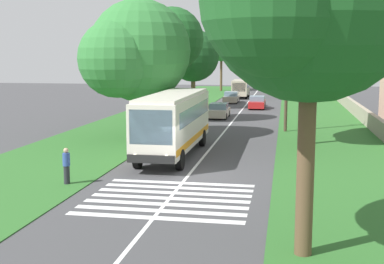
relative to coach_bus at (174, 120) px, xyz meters
The scene contains 20 objects.
ground 5.69m from the coach_bus, 160.01° to the right, with size 160.00×160.00×0.00m, color #424244.
grass_verge_left 12.10m from the coach_bus, 32.49° to the left, with size 120.00×8.00×0.04m, color #2D6628.
grass_verge_right 14.34m from the coach_bus, 44.85° to the right, with size 120.00×8.00×0.04m, color #2D6628.
centre_line 10.43m from the coach_bus, 10.15° to the right, with size 110.00×0.16×0.01m, color silver.
coach_bus is the anchor object (origin of this frame).
zebra_crossing 9.79m from the coach_bus, 169.14° to the right, with size 5.85×6.80×0.01m.
trailing_car_0 19.44m from the coach_bus, ahead, with size 4.30×1.78×1.43m.
trailing_car_1 29.11m from the coach_bus, ahead, with size 4.30×1.78×1.43m.
trailing_car_2 35.68m from the coach_bus, ahead, with size 4.30×1.78×1.43m.
trailing_minibus_0 43.41m from the coach_bus, ahead, with size 6.00×2.14×2.53m.
roadside_tree_left_0 16.55m from the coach_bus, 13.42° to the left, with size 6.50×5.62×10.16m.
roadside_tree_left_1 57.83m from the coach_bus, ahead, with size 6.47×5.49×10.42m.
roadside_tree_left_2 28.48m from the coach_bus, ahead, with size 7.05×5.85×8.83m.
roadside_tree_left_3 7.84m from the coach_bus, 35.83° to the left, with size 8.72×7.35×9.85m.
roadside_tree_right_1 46.02m from the coach_bus, ahead, with size 6.35×5.19×8.94m.
roadside_tree_right_2 11.18m from the coach_bus, 55.68° to the right, with size 8.55×7.09×12.20m.
roadside_tree_right_3 56.12m from the coach_bus, ahead, with size 5.18×4.62×8.36m.
utility_pole 13.09m from the coach_bus, 30.53° to the right, with size 0.24×1.40×8.58m.
roadside_wall 20.21m from the coach_bus, 41.68° to the right, with size 70.00×0.40×1.28m, color #9E937F.
pedestrian 8.71m from the coach_bus, 156.63° to the left, with size 0.34×0.34×1.69m.
Camera 1 is at (-25.22, -4.70, 5.96)m, focal length 48.81 mm.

